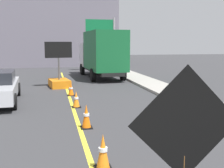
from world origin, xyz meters
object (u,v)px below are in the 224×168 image
Objects in this scene: traffic_cone_mid_lane at (86,116)px; traffic_cone_far_lane at (76,99)px; roadwork_sign at (185,126)px; arrow_board_trailer at (59,79)px; box_truck at (102,53)px; highway_guide_sign at (106,35)px; traffic_cone_curbside at (71,89)px; traffic_cone_near_sign at (103,152)px.

traffic_cone_mid_lane reaches higher than traffic_cone_far_lane.
roadwork_sign is 13.63m from arrow_board_trailer.
traffic_cone_mid_lane is at bearing -102.21° from box_truck.
traffic_cone_mid_lane is (0.60, -8.57, -0.11)m from arrow_board_trailer.
roadwork_sign is 23.09m from highway_guide_sign.
traffic_cone_far_lane reaches higher than traffic_cone_curbside.
arrow_board_trailer is 8.60m from traffic_cone_mid_lane.
traffic_cone_near_sign is at bearing -89.33° from traffic_cone_curbside.
roadwork_sign is 0.33× the size of box_truck.
traffic_cone_curbside is (-0.04, 2.68, -0.01)m from traffic_cone_far_lane.
traffic_cone_curbside is at bearing 90.75° from traffic_cone_far_lane.
box_truck is 10.72× the size of traffic_cone_curbside.
traffic_cone_near_sign is at bearing -100.99° from highway_guide_sign.
box_truck is 1.42× the size of highway_guide_sign.
traffic_cone_mid_lane is 1.13× the size of traffic_cone_curbside.
highway_guide_sign is at bearing 63.41° from arrow_board_trailer.
highway_guide_sign is 18.53m from traffic_cone_mid_lane.
highway_guide_sign reaches higher than traffic_cone_curbside.
box_truck is at bearing 67.86° from traffic_cone_curbside.
traffic_cone_far_lane is (-2.76, -9.56, -1.53)m from box_truck.
traffic_cone_far_lane is at bearing -106.13° from box_truck.
roadwork_sign is 7.99m from traffic_cone_far_lane.
roadwork_sign is at bearing -68.49° from traffic_cone_near_sign.
roadwork_sign reaches higher than traffic_cone_mid_lane.
roadwork_sign is 5.13m from traffic_cone_mid_lane.
traffic_cone_far_lane is (0.54, -5.66, -0.15)m from arrow_board_trailer.
highway_guide_sign is (3.24, 22.78, 1.95)m from roadwork_sign.
box_truck is 5.74m from highway_guide_sign.
traffic_cone_mid_lane is (0.00, 2.93, -0.00)m from traffic_cone_near_sign.
traffic_cone_near_sign is 2.93m from traffic_cone_mid_lane.
roadwork_sign is 3.52× the size of traffic_cone_curbside.
traffic_cone_mid_lane reaches higher than traffic_cone_curbside.
arrow_board_trailer reaches higher than roadwork_sign.
traffic_cone_curbside is at bearing 91.05° from traffic_cone_mid_lane.
arrow_board_trailer is 3.59× the size of traffic_cone_mid_lane.
highway_guide_sign is 21.36m from traffic_cone_near_sign.
traffic_cone_curbside is (0.50, -2.99, -0.16)m from arrow_board_trailer.
box_truck reaches higher than traffic_cone_mid_lane.
traffic_cone_mid_lane is at bearing 99.10° from roadwork_sign.
roadwork_sign is 10.63m from traffic_cone_curbside.
arrow_board_trailer is (-1.40, 13.52, -0.99)m from roadwork_sign.
traffic_cone_mid_lane is 5.59m from traffic_cone_curbside.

